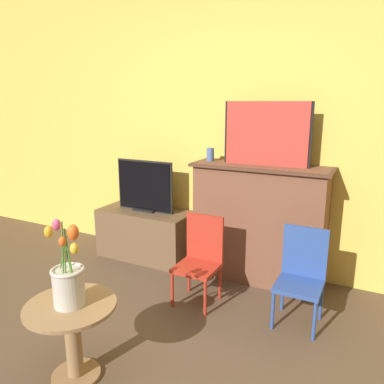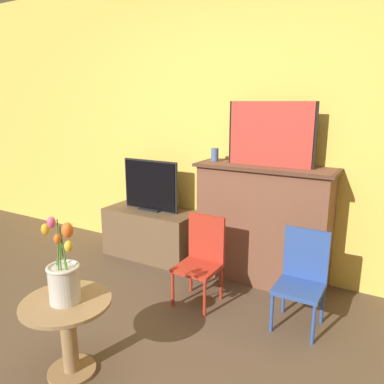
{
  "view_description": "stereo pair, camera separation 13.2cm",
  "coord_description": "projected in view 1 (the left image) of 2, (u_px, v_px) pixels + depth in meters",
  "views": [
    {
      "loc": [
        1.24,
        -1.1,
        1.54
      ],
      "look_at": [
        0.08,
        1.17,
        0.92
      ],
      "focal_mm": 35.0,
      "sensor_mm": 36.0,
      "label": 1
    },
    {
      "loc": [
        1.36,
        -1.03,
        1.54
      ],
      "look_at": [
        0.08,
        1.17,
        0.92
      ],
      "focal_mm": 35.0,
      "sensor_mm": 36.0,
      "label": 2
    }
  ],
  "objects": [
    {
      "name": "wall_back",
      "position": [
        232.0,
        123.0,
        3.38
      ],
      "size": [
        8.0,
        0.06,
        2.7
      ],
      "color": "#EAC651",
      "rests_on": "ground"
    },
    {
      "name": "chair_blue",
      "position": [
        301.0,
        273.0,
        2.63
      ],
      "size": [
        0.31,
        0.31,
        0.68
      ],
      "color": "#2D4C99",
      "rests_on": "ground"
    },
    {
      "name": "side_table",
      "position": [
        72.0,
        330.0,
        2.08
      ],
      "size": [
        0.5,
        0.5,
        0.46
      ],
      "color": "#99754C",
      "rests_on": "ground"
    },
    {
      "name": "tv_stand",
      "position": [
        146.0,
        234.0,
        3.77
      ],
      "size": [
        0.93,
        0.43,
        0.49
      ],
      "color": "brown",
      "rests_on": "ground"
    },
    {
      "name": "chair_red",
      "position": [
        200.0,
        256.0,
        2.91
      ],
      "size": [
        0.31,
        0.31,
        0.68
      ],
      "color": "#B22D1E",
      "rests_on": "ground"
    },
    {
      "name": "vase_tulips",
      "position": [
        68.0,
        281.0,
        2.01
      ],
      "size": [
        0.27,
        0.18,
        0.51
      ],
      "color": "beige",
      "rests_on": "side_table"
    },
    {
      "name": "mantel_candle",
      "position": [
        210.0,
        155.0,
        3.31
      ],
      "size": [
        0.07,
        0.07,
        0.12
      ],
      "color": "#4C6699",
      "rests_on": "fireplace_mantel"
    },
    {
      "name": "fireplace_mantel",
      "position": [
        259.0,
        222.0,
        3.24
      ],
      "size": [
        1.16,
        0.41,
        1.02
      ],
      "color": "brown",
      "rests_on": "ground"
    },
    {
      "name": "painting",
      "position": [
        266.0,
        134.0,
        3.05
      ],
      "size": [
        0.73,
        0.03,
        0.52
      ],
      "color": "black",
      "rests_on": "fireplace_mantel"
    },
    {
      "name": "tv_monitor",
      "position": [
        145.0,
        187.0,
        3.66
      ],
      "size": [
        0.61,
        0.12,
        0.5
      ],
      "color": "black",
      "rests_on": "tv_stand"
    }
  ]
}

